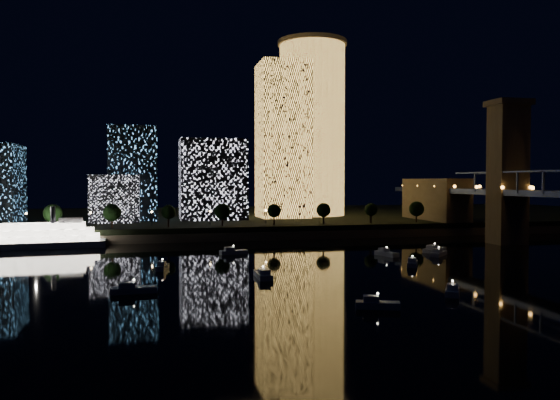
{
  "coord_description": "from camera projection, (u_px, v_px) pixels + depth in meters",
  "views": [
    {
      "loc": [
        -55.24,
        -117.17,
        21.95
      ],
      "look_at": [
        -15.3,
        55.0,
        15.78
      ],
      "focal_mm": 35.0,
      "sensor_mm": 36.0,
      "label": 1
    }
  ],
  "objects": [
    {
      "name": "seawall",
      "position": [
        303.0,
        235.0,
        207.09
      ],
      "size": [
        420.0,
        6.0,
        3.0
      ],
      "primitive_type": "cube",
      "color": "#6B5E4C",
      "rests_on": "ground"
    },
    {
      "name": "riverboat",
      "position": [
        28.0,
        237.0,
        177.01
      ],
      "size": [
        47.31,
        13.65,
        14.06
      ],
      "color": "silver",
      "rests_on": "ground"
    },
    {
      "name": "street_lamps",
      "position": [
        210.0,
        214.0,
        210.83
      ],
      "size": [
        132.7,
        0.7,
        5.65
      ],
      "color": "black",
      "rests_on": "far_bank"
    },
    {
      "name": "far_bank",
      "position": [
        263.0,
        218.0,
        282.99
      ],
      "size": [
        420.0,
        160.0,
        5.0
      ],
      "primitive_type": "cube",
      "color": "black",
      "rests_on": "ground"
    },
    {
      "name": "esplanade_trees",
      "position": [
        214.0,
        211.0,
        205.16
      ],
      "size": [
        165.78,
        6.62,
        8.81
      ],
      "color": "black",
      "rests_on": "far_bank"
    },
    {
      "name": "tower_rectangular",
      "position": [
        283.0,
        141.0,
        253.55
      ],
      "size": [
        22.48,
        22.48,
        71.53
      ],
      "primitive_type": "cube",
      "color": "#FFBB51",
      "rests_on": "far_bank"
    },
    {
      "name": "ground",
      "position": [
        397.0,
        275.0,
        127.31
      ],
      "size": [
        520.0,
        520.0,
        0.0
      ],
      "primitive_type": "plane",
      "color": "black",
      "rests_on": "ground"
    },
    {
      "name": "midrise_blocks",
      "position": [
        129.0,
        181.0,
        231.91
      ],
      "size": [
        113.1,
        41.87,
        40.2
      ],
      "color": "silver",
      "rests_on": "far_bank"
    },
    {
      "name": "tower_cylindrical",
      "position": [
        312.0,
        129.0,
        269.09
      ],
      "size": [
        34.0,
        34.0,
        85.45
      ],
      "color": "#FFBB51",
      "rests_on": "far_bank"
    },
    {
      "name": "motorboats",
      "position": [
        370.0,
        265.0,
        137.46
      ],
      "size": [
        123.68,
        79.08,
        2.78
      ],
      "color": "silver",
      "rests_on": "ground"
    }
  ]
}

